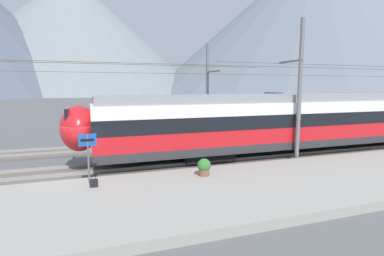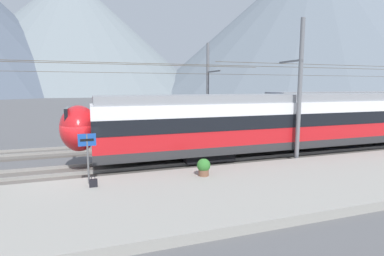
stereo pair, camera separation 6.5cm
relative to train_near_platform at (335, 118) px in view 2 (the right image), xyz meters
name	(u,v)px [view 2 (the right image)]	position (x,y,z in m)	size (l,w,h in m)	color
ground_plane	(71,180)	(-16.30, -1.00, -2.23)	(400.00, 400.00, 0.00)	#565659
platform_slab	(64,211)	(-16.30, -5.19, -2.06)	(120.00, 6.29, 0.34)	gray
track_near	(72,172)	(-16.30, 0.00, -2.16)	(120.00, 3.00, 0.28)	#5B5651
track_far	(76,151)	(-16.30, 5.35, -2.16)	(120.00, 3.00, 0.28)	#5B5651
train_near_platform	(335,118)	(0.00, 0.00, 0.00)	(33.29, 3.02, 4.27)	#2D2D30
train_far_track	(376,109)	(10.15, 5.35, -0.01)	(25.51, 2.93, 4.27)	#2D2D30
catenary_mast_mid	(298,90)	(-4.33, -1.67, 1.90)	(44.62, 2.10, 7.97)	slate
catenary_mast_far_side	(209,89)	(-5.97, 7.55, 1.84)	(44.62, 2.68, 7.85)	slate
platform_sign	(87,147)	(-15.50, -2.96, -0.36)	(0.70, 0.08, 2.08)	#59595B
handbag_near_sign	(93,183)	(-15.33, -3.44, -1.73)	(0.32, 0.18, 0.44)	black
potted_plant_platform_edge	(204,166)	(-10.62, -3.45, -1.46)	(0.61, 0.61, 0.78)	brown
mountain_central_peak	(73,35)	(-22.93, 187.31, 33.54)	(159.04, 159.04, 71.54)	slate
mountain_right_ridge	(316,21)	(123.01, 146.08, 43.28)	(210.12, 210.12, 91.02)	slate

